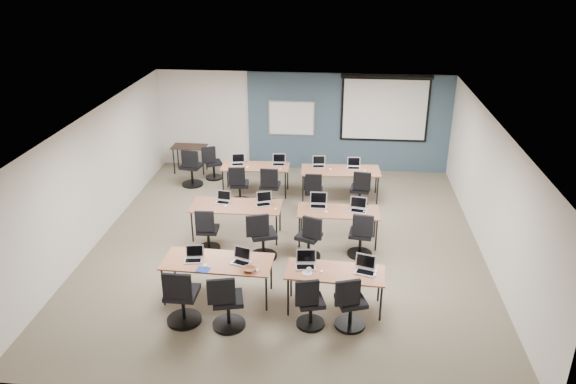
# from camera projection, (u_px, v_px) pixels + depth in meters

# --- Properties ---
(floor) EXTENTS (8.00, 9.00, 0.02)m
(floor) POSITION_uv_depth(u_px,v_px,m) (287.00, 243.00, 11.82)
(floor) COLOR #6B6354
(floor) RESTS_ON ground
(ceiling) EXTENTS (8.00, 9.00, 0.02)m
(ceiling) POSITION_uv_depth(u_px,v_px,m) (287.00, 120.00, 10.74)
(ceiling) COLOR white
(ceiling) RESTS_ON ground
(wall_back) EXTENTS (8.00, 0.04, 2.70)m
(wall_back) POSITION_uv_depth(u_px,v_px,m) (303.00, 121.00, 15.39)
(wall_back) COLOR beige
(wall_back) RESTS_ON ground
(wall_front) EXTENTS (8.00, 0.04, 2.70)m
(wall_front) POSITION_uv_depth(u_px,v_px,m) (253.00, 320.00, 7.18)
(wall_front) COLOR beige
(wall_front) RESTS_ON ground
(wall_left) EXTENTS (0.04, 9.00, 2.70)m
(wall_left) POSITION_uv_depth(u_px,v_px,m) (95.00, 177.00, 11.63)
(wall_left) COLOR beige
(wall_left) RESTS_ON ground
(wall_right) EXTENTS (0.04, 9.00, 2.70)m
(wall_right) POSITION_uv_depth(u_px,v_px,m) (491.00, 192.00, 10.94)
(wall_right) COLOR beige
(wall_right) RESTS_ON ground
(blue_accent_panel) EXTENTS (5.50, 0.04, 2.70)m
(blue_accent_panel) POSITION_uv_depth(u_px,v_px,m) (348.00, 123.00, 15.26)
(blue_accent_panel) COLOR #3D5977
(blue_accent_panel) RESTS_ON wall_back
(whiteboard) EXTENTS (1.28, 0.03, 0.98)m
(whiteboard) POSITION_uv_depth(u_px,v_px,m) (292.00, 118.00, 15.31)
(whiteboard) COLOR #A1A7AC
(whiteboard) RESTS_ON wall_back
(projector_screen) EXTENTS (2.40, 0.10, 1.82)m
(projector_screen) POSITION_uv_depth(u_px,v_px,m) (385.00, 105.00, 14.90)
(projector_screen) COLOR black
(projector_screen) RESTS_ON wall_back
(training_table_front_left) EXTENTS (1.91, 0.80, 0.73)m
(training_table_front_left) POSITION_uv_depth(u_px,v_px,m) (218.00, 263.00, 9.75)
(training_table_front_left) COLOR brown
(training_table_front_left) RESTS_ON floor
(training_table_front_right) EXTENTS (1.66, 0.69, 0.73)m
(training_table_front_right) POSITION_uv_depth(u_px,v_px,m) (335.00, 274.00, 9.44)
(training_table_front_right) COLOR brown
(training_table_front_right) RESTS_ON floor
(training_table_mid_left) EXTENTS (1.90, 0.79, 0.73)m
(training_table_mid_left) POSITION_uv_depth(u_px,v_px,m) (236.00, 207.00, 11.86)
(training_table_mid_left) COLOR brown
(training_table_mid_left) RESTS_ON floor
(training_table_mid_right) EXTENTS (1.69, 0.70, 0.73)m
(training_table_mid_right) POSITION_uv_depth(u_px,v_px,m) (338.00, 213.00, 11.61)
(training_table_mid_right) COLOR #9B623C
(training_table_mid_right) RESTS_ON floor
(training_table_back_left) EXTENTS (1.68, 0.70, 0.73)m
(training_table_back_left) POSITION_uv_depth(u_px,v_px,m) (256.00, 168.00, 14.00)
(training_table_back_left) COLOR brown
(training_table_back_left) RESTS_ON floor
(training_table_back_right) EXTENTS (1.92, 0.80, 0.73)m
(training_table_back_right) POSITION_uv_depth(u_px,v_px,m) (341.00, 171.00, 13.75)
(training_table_back_right) COLOR brown
(training_table_back_right) RESTS_ON floor
(laptop_0) EXTENTS (0.31, 0.26, 0.24)m
(laptop_0) POSITION_uv_depth(u_px,v_px,m) (194.00, 257.00, 9.75)
(laptop_0) COLOR silver
(laptop_0) RESTS_ON training_table_front_left
(mouse_0) EXTENTS (0.08, 0.11, 0.04)m
(mouse_0) POSITION_uv_depth(u_px,v_px,m) (205.00, 266.00, 9.57)
(mouse_0) COLOR white
(mouse_0) RESTS_ON training_table_front_left
(task_chair_0) EXTENTS (0.58, 0.58, 1.05)m
(task_chair_0) POSITION_uv_depth(u_px,v_px,m) (182.00, 301.00, 9.14)
(task_chair_0) COLOR black
(task_chair_0) RESTS_ON floor
(laptop_1) EXTENTS (0.32, 0.27, 0.24)m
(laptop_1) POSITION_uv_depth(u_px,v_px,m) (241.00, 259.00, 9.68)
(laptop_1) COLOR #B6B6B9
(laptop_1) RESTS_ON training_table_front_left
(mouse_1) EXTENTS (0.09, 0.11, 0.04)m
(mouse_1) POSITION_uv_depth(u_px,v_px,m) (257.00, 270.00, 9.44)
(mouse_1) COLOR white
(mouse_1) RESTS_ON training_table_front_left
(task_chair_1) EXTENTS (0.55, 0.55, 1.02)m
(task_chair_1) POSITION_uv_depth(u_px,v_px,m) (227.00, 306.00, 9.03)
(task_chair_1) COLOR black
(task_chair_1) RESTS_ON floor
(laptop_2) EXTENTS (0.35, 0.29, 0.26)m
(laptop_2) POSITION_uv_depth(u_px,v_px,m) (306.00, 262.00, 9.56)
(laptop_2) COLOR silver
(laptop_2) RESTS_ON training_table_front_right
(mouse_2) EXTENTS (0.08, 0.11, 0.03)m
(mouse_2) POSITION_uv_depth(u_px,v_px,m) (321.00, 271.00, 9.40)
(mouse_2) COLOR white
(mouse_2) RESTS_ON training_table_front_right
(task_chair_2) EXTENTS (0.48, 0.47, 0.96)m
(task_chair_2) POSITION_uv_depth(u_px,v_px,m) (310.00, 306.00, 9.07)
(task_chair_2) COLOR black
(task_chair_2) RESTS_ON floor
(laptop_3) EXTENTS (0.34, 0.29, 0.26)m
(laptop_3) POSITION_uv_depth(u_px,v_px,m) (365.00, 268.00, 9.40)
(laptop_3) COLOR #B4B4C3
(laptop_3) RESTS_ON training_table_front_right
(mouse_3) EXTENTS (0.08, 0.11, 0.04)m
(mouse_3) POSITION_uv_depth(u_px,v_px,m) (375.00, 275.00, 9.30)
(mouse_3) COLOR white
(mouse_3) RESTS_ON training_table_front_right
(task_chair_3) EXTENTS (0.52, 0.50, 0.99)m
(task_chair_3) POSITION_uv_depth(u_px,v_px,m) (350.00, 307.00, 9.04)
(task_chair_3) COLOR black
(task_chair_3) RESTS_ON floor
(laptop_4) EXTENTS (0.31, 0.26, 0.23)m
(laptop_4) POSITION_uv_depth(u_px,v_px,m) (223.00, 200.00, 11.97)
(laptop_4) COLOR silver
(laptop_4) RESTS_ON training_table_mid_left
(mouse_4) EXTENTS (0.08, 0.11, 0.04)m
(mouse_4) POSITION_uv_depth(u_px,v_px,m) (226.00, 206.00, 11.77)
(mouse_4) COLOR white
(mouse_4) RESTS_ON training_table_mid_left
(task_chair_4) EXTENTS (0.47, 0.47, 0.95)m
(task_chair_4) POSITION_uv_depth(u_px,v_px,m) (207.00, 233.00, 11.40)
(task_chair_4) COLOR black
(task_chair_4) RESTS_ON floor
(laptop_5) EXTENTS (0.33, 0.28, 0.25)m
(laptop_5) POSITION_uv_depth(u_px,v_px,m) (264.00, 201.00, 11.88)
(laptop_5) COLOR #BABABE
(laptop_5) RESTS_ON training_table_mid_left
(mouse_5) EXTENTS (0.07, 0.10, 0.03)m
(mouse_5) POSITION_uv_depth(u_px,v_px,m) (275.00, 209.00, 11.65)
(mouse_5) COLOR white
(mouse_5) RESTS_ON training_table_mid_left
(task_chair_5) EXTENTS (0.57, 0.55, 1.03)m
(task_chair_5) POSITION_uv_depth(u_px,v_px,m) (262.00, 239.00, 11.09)
(task_chair_5) COLOR black
(task_chair_5) RESTS_ON floor
(laptop_6) EXTENTS (0.36, 0.31, 0.27)m
(laptop_6) POSITION_uv_depth(u_px,v_px,m) (318.00, 203.00, 11.79)
(laptop_6) COLOR #BEBDBF
(laptop_6) RESTS_ON training_table_mid_right
(mouse_6) EXTENTS (0.07, 0.10, 0.04)m
(mouse_6) POSITION_uv_depth(u_px,v_px,m) (326.00, 212.00, 11.52)
(mouse_6) COLOR white
(mouse_6) RESTS_ON training_table_mid_right
(task_chair_6) EXTENTS (0.52, 0.49, 0.97)m
(task_chair_6) POSITION_uv_depth(u_px,v_px,m) (310.00, 241.00, 11.10)
(task_chair_6) COLOR black
(task_chair_6) RESTS_ON floor
(laptop_7) EXTENTS (0.34, 0.29, 0.26)m
(laptop_7) POSITION_uv_depth(u_px,v_px,m) (358.00, 207.00, 11.59)
(laptop_7) COLOR silver
(laptop_7) RESTS_ON training_table_mid_right
(mouse_7) EXTENTS (0.07, 0.10, 0.03)m
(mouse_7) POSITION_uv_depth(u_px,v_px,m) (364.00, 212.00, 11.52)
(mouse_7) COLOR white
(mouse_7) RESTS_ON training_table_mid_right
(task_chair_7) EXTENTS (0.50, 0.50, 0.99)m
(task_chair_7) POSITION_uv_depth(u_px,v_px,m) (361.00, 238.00, 11.18)
(task_chair_7) COLOR black
(task_chair_7) RESTS_ON floor
(laptop_8) EXTENTS (0.33, 0.28, 0.25)m
(laptop_8) POSITION_uv_depth(u_px,v_px,m) (238.00, 162.00, 14.07)
(laptop_8) COLOR silver
(laptop_8) RESTS_ON training_table_back_left
(mouse_8) EXTENTS (0.08, 0.11, 0.03)m
(mouse_8) POSITION_uv_depth(u_px,v_px,m) (247.00, 167.00, 13.89)
(mouse_8) COLOR white
(mouse_8) RESTS_ON training_table_back_left
(task_chair_8) EXTENTS (0.48, 0.48, 0.97)m
(task_chair_8) POSITION_uv_depth(u_px,v_px,m) (239.00, 187.00, 13.57)
(task_chair_8) COLOR black
(task_chair_8) RESTS_ON floor
(laptop_9) EXTENTS (0.33, 0.28, 0.25)m
(laptop_9) POSITION_uv_depth(u_px,v_px,m) (279.00, 162.00, 14.07)
(laptop_9) COLOR #BCBCBC
(laptop_9) RESTS_ON training_table_back_left
(mouse_9) EXTENTS (0.08, 0.11, 0.03)m
(mouse_9) POSITION_uv_depth(u_px,v_px,m) (280.00, 169.00, 13.78)
(mouse_9) COLOR white
(mouse_9) RESTS_ON training_table_back_left
(task_chair_9) EXTENTS (0.51, 0.51, 0.99)m
(task_chair_9) POSITION_uv_depth(u_px,v_px,m) (270.00, 190.00, 13.43)
(task_chair_9) COLOR black
(task_chair_9) RESTS_ON floor
(laptop_10) EXTENTS (0.32, 0.27, 0.24)m
(laptop_10) POSITION_uv_depth(u_px,v_px,m) (319.00, 164.00, 13.95)
(laptop_10) COLOR #9FA0A9
(laptop_10) RESTS_ON training_table_back_right
(mouse_10) EXTENTS (0.08, 0.11, 0.04)m
(mouse_10) POSITION_uv_depth(u_px,v_px,m) (330.00, 169.00, 13.75)
(mouse_10) COLOR white
(mouse_10) RESTS_ON training_table_back_right
(task_chair_10) EXTENTS (0.47, 0.47, 0.96)m
(task_chair_10) POSITION_uv_depth(u_px,v_px,m) (314.00, 194.00, 13.20)
(task_chair_10) COLOR black
(task_chair_10) RESTS_ON floor
(laptop_11) EXTENTS (0.32, 0.28, 0.25)m
(laptop_11) POSITION_uv_depth(u_px,v_px,m) (354.00, 165.00, 13.84)
(laptop_11) COLOR #B3B3BE
(laptop_11) RESTS_ON training_table_back_right
(mouse_11) EXTENTS (0.09, 0.11, 0.04)m
(mouse_11) POSITION_uv_depth(u_px,v_px,m) (365.00, 170.00, 13.67)
(mouse_11) COLOR white
(mouse_11) RESTS_ON training_table_back_right
(task_chair_11) EXTENTS (0.50, 0.50, 0.98)m
(task_chair_11) POSITION_uv_depth(u_px,v_px,m) (360.00, 193.00, 13.26)
(task_chair_11) COLOR black
(task_chair_11) RESTS_ON floor
(blue_mousepad) EXTENTS (0.24, 0.21, 0.01)m
(blue_mousepad) POSITION_uv_depth(u_px,v_px,m) (203.00, 270.00, 9.47)
(blue_mousepad) COLOR navy
(blue_mousepad) RESTS_ON training_table_front_left
(snack_bowl) EXTENTS (0.25, 0.25, 0.05)m
(snack_bowl) POSITION_uv_depth(u_px,v_px,m) (249.00, 269.00, 9.43)
(snack_bowl) COLOR #9A5933
(snack_bowl) RESTS_ON training_table_front_left
(snack_plate) EXTENTS (0.21, 0.21, 0.01)m
(snack_plate) POSITION_uv_depth(u_px,v_px,m) (307.00, 273.00, 9.36)
(snack_plate) COLOR white
(snack_plate) RESTS_ON training_table_front_right
(coffee_cup) EXTENTS (0.07, 0.07, 0.05)m
(coffee_cup) POSITION_uv_depth(u_px,v_px,m) (309.00, 270.00, 9.38)
(coffee_cup) COLOR silver
(coffee_cup) RESTS_ON snack_plate
(utility_table) EXTENTS (0.93, 0.52, 0.75)m
(utility_table) POSITION_uv_depth(u_px,v_px,m) (189.00, 149.00, 15.36)
(utility_table) COLOR black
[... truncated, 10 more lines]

